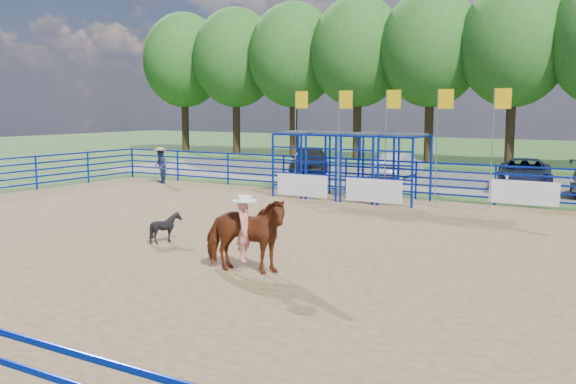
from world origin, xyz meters
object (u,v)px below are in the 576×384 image
object	(u,v)px
horse_and_rider	(245,232)
car_c	(524,174)
calf	(166,228)
car_a	(309,160)
spectator_cowboy	(160,166)
car_b	(398,165)

from	to	relation	value
horse_and_rider	car_c	bearing A→B (deg)	82.58
calf	car_a	world-z (taller)	car_a
horse_and_rider	spectator_cowboy	size ratio (longest dim) A/B	1.41
spectator_cowboy	car_c	distance (m)	16.25
car_b	car_c	bearing A→B (deg)	164.34
horse_and_rider	car_a	xyz separation A→B (m)	(-8.64, 18.22, -0.14)
spectator_cowboy	car_c	world-z (taller)	spectator_cowboy
car_b	spectator_cowboy	bearing A→B (deg)	44.30
horse_and_rider	spectator_cowboy	distance (m)	16.99
horse_and_rider	car_b	distance (m)	19.90
spectator_cowboy	car_b	size ratio (longest dim) A/B	0.44
horse_and_rider	car_a	distance (m)	20.17
car_a	car_b	distance (m)	4.63
car_a	horse_and_rider	bearing A→B (deg)	-88.78
spectator_cowboy	car_b	world-z (taller)	spectator_cowboy
calf	car_a	bearing A→B (deg)	-7.86
calf	car_c	bearing A→B (deg)	-44.69
spectator_cowboy	car_c	size ratio (longest dim) A/B	0.34
car_a	car_c	world-z (taller)	car_a
calf	spectator_cowboy	bearing A→B (deg)	18.18
spectator_cowboy	horse_and_rider	bearing A→B (deg)	-41.66
calf	car_c	xyz separation A→B (m)	(5.85, 16.11, 0.27)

